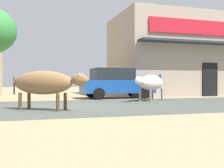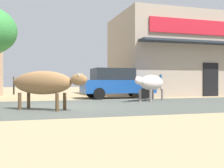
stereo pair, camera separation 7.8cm
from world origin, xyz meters
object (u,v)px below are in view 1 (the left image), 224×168
at_px(cow_far_dark, 151,83).
at_px(pedestrian_by_shop, 158,82).
at_px(cow_near_brown, 44,83).
at_px(parked_hatchback_car, 116,83).

xyz_separation_m(cow_far_dark, pedestrian_by_shop, (1.96, 3.08, 0.05)).
height_order(cow_near_brown, pedestrian_by_shop, pedestrian_by_shop).
distance_m(parked_hatchback_car, cow_near_brown, 6.77).
relative_size(parked_hatchback_car, cow_far_dark, 1.72).
relative_size(parked_hatchback_car, pedestrian_by_shop, 2.52).
bearing_deg(pedestrian_by_shop, parked_hatchback_car, -169.70).
distance_m(cow_far_dark, pedestrian_by_shop, 3.65).
height_order(parked_hatchback_car, cow_far_dark, parked_hatchback_car).
bearing_deg(cow_far_dark, pedestrian_by_shop, 57.54).
xyz_separation_m(cow_near_brown, pedestrian_by_shop, (7.03, 5.87, 0.05)).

